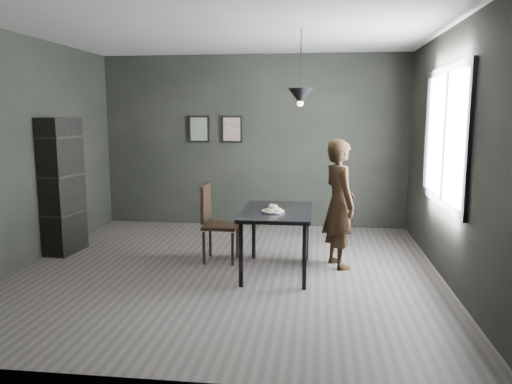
# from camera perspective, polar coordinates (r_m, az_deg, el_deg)

# --- Properties ---
(ground) EXTENTS (5.00, 5.00, 0.00)m
(ground) POSITION_cam_1_polar(r_m,az_deg,el_deg) (6.05, -3.39, -8.93)
(ground) COLOR #3A3532
(ground) RESTS_ON ground
(back_wall) EXTENTS (5.00, 0.10, 2.80)m
(back_wall) POSITION_cam_1_polar(r_m,az_deg,el_deg) (8.24, -0.31, 5.79)
(back_wall) COLOR black
(back_wall) RESTS_ON ground
(ceiling) EXTENTS (5.00, 5.00, 0.02)m
(ceiling) POSITION_cam_1_polar(r_m,az_deg,el_deg) (5.83, -3.66, 18.25)
(ceiling) COLOR silver
(ceiling) RESTS_ON ground
(window_assembly) EXTENTS (0.04, 1.96, 1.56)m
(window_assembly) POSITION_cam_1_polar(r_m,az_deg,el_deg) (6.03, 20.75, 5.94)
(window_assembly) COLOR white
(window_assembly) RESTS_ON ground
(cafe_table) EXTENTS (0.80, 1.20, 0.75)m
(cafe_table) POSITION_cam_1_polar(r_m,az_deg,el_deg) (5.80, 2.39, -2.84)
(cafe_table) COLOR black
(cafe_table) RESTS_ON ground
(white_plate) EXTENTS (0.23, 0.23, 0.01)m
(white_plate) POSITION_cam_1_polar(r_m,az_deg,el_deg) (5.66, 1.96, -2.27)
(white_plate) COLOR silver
(white_plate) RESTS_ON cafe_table
(donut_pile) EXTENTS (0.18, 0.18, 0.08)m
(donut_pile) POSITION_cam_1_polar(r_m,az_deg,el_deg) (5.65, 1.96, -1.92)
(donut_pile) COLOR beige
(donut_pile) RESTS_ON white_plate
(woman) EXTENTS (0.57, 0.67, 1.56)m
(woman) POSITION_cam_1_polar(r_m,az_deg,el_deg) (6.10, 9.49, -1.33)
(woman) COLOR black
(woman) RESTS_ON ground
(wood_chair) EXTENTS (0.43, 0.43, 0.97)m
(wood_chair) POSITION_cam_1_polar(r_m,az_deg,el_deg) (6.32, -4.82, -2.97)
(wood_chair) COLOR black
(wood_chair) RESTS_ON ground
(shelf_unit) EXTENTS (0.40, 0.63, 1.80)m
(shelf_unit) POSITION_cam_1_polar(r_m,az_deg,el_deg) (7.12, -21.33, 0.64)
(shelf_unit) COLOR black
(shelf_unit) RESTS_ON ground
(pendant_lamp) EXTENTS (0.28, 0.28, 0.86)m
(pendant_lamp) POSITION_cam_1_polar(r_m,az_deg,el_deg) (5.76, 5.09, 10.85)
(pendant_lamp) COLOR black
(pendant_lamp) RESTS_ON ground
(framed_print_left) EXTENTS (0.34, 0.04, 0.44)m
(framed_print_left) POSITION_cam_1_polar(r_m,az_deg,el_deg) (8.36, -6.52, 7.16)
(framed_print_left) COLOR black
(framed_print_left) RESTS_ON ground
(framed_print_right) EXTENTS (0.34, 0.04, 0.44)m
(framed_print_right) POSITION_cam_1_polar(r_m,az_deg,el_deg) (8.25, -2.77, 7.18)
(framed_print_right) COLOR black
(framed_print_right) RESTS_ON ground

